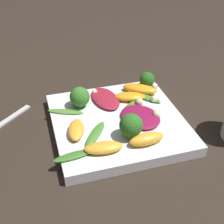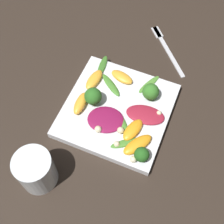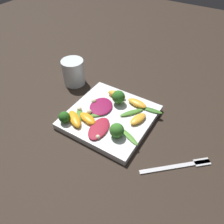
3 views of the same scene
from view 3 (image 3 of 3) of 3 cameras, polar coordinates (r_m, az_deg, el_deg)
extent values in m
plane|color=#2D231C|center=(0.68, -0.52, -1.89)|extent=(2.40, 2.40, 0.00)
cube|color=white|center=(0.67, -0.52, -1.28)|extent=(0.25, 0.25, 0.02)
cylinder|color=white|center=(0.81, -10.03, 10.22)|extent=(0.08, 0.08, 0.09)
cube|color=silver|center=(0.59, 16.20, -13.45)|extent=(0.13, 0.15, 0.01)
cube|color=silver|center=(0.62, 22.48, -11.93)|extent=(0.04, 0.04, 0.01)
ellipsoid|color=maroon|center=(0.62, -3.42, -4.30)|extent=(0.10, 0.06, 0.01)
ellipsoid|color=maroon|center=(0.69, -2.85, 1.50)|extent=(0.10, 0.09, 0.01)
ellipsoid|color=#FCAD33|center=(0.70, 6.59, 2.31)|extent=(0.03, 0.07, 0.02)
ellipsoid|color=#FCAD33|center=(0.65, 6.84, -1.81)|extent=(0.07, 0.04, 0.02)
ellipsoid|color=orange|center=(0.65, -9.75, -1.80)|extent=(0.07, 0.08, 0.02)
ellipsoid|color=orange|center=(0.65, -6.41, -1.67)|extent=(0.05, 0.07, 0.02)
ellipsoid|color=#FCAD33|center=(0.72, 1.26, 4.57)|extent=(0.03, 0.06, 0.02)
cylinder|color=#7A9E51|center=(0.70, 1.66, 2.80)|extent=(0.01, 0.01, 0.01)
sphere|color=#2D6B23|center=(0.69, 1.69, 3.98)|extent=(0.04, 0.04, 0.04)
cylinder|color=#7A9E51|center=(0.66, -12.17, -2.17)|extent=(0.02, 0.02, 0.01)
sphere|color=#26601E|center=(0.65, -12.35, -1.29)|extent=(0.03, 0.03, 0.03)
cylinder|color=#84AD5B|center=(0.61, 1.24, -5.84)|extent=(0.01, 0.01, 0.01)
sphere|color=#387A28|center=(0.59, 1.26, -4.79)|extent=(0.04, 0.04, 0.04)
ellipsoid|color=#47842D|center=(0.67, -8.52, -0.58)|extent=(0.06, 0.06, 0.01)
ellipsoid|color=#47842D|center=(0.66, -4.73, -0.87)|extent=(0.06, 0.06, 0.01)
ellipsoid|color=#518E33|center=(0.61, 4.56, -6.45)|extent=(0.04, 0.07, 0.00)
ellipsoid|color=#3D7528|center=(0.69, 10.31, 0.48)|extent=(0.03, 0.07, 0.01)
ellipsoid|color=#47842D|center=(0.67, 5.15, -0.15)|extent=(0.07, 0.06, 0.01)
sphere|color=beige|center=(0.68, -8.43, 0.76)|extent=(0.01, 0.01, 0.01)
sphere|color=beige|center=(0.67, -5.96, 0.03)|extent=(0.02, 0.02, 0.02)
sphere|color=beige|center=(0.70, -4.74, 2.84)|extent=(0.02, 0.02, 0.02)
sphere|color=beige|center=(0.67, -12.26, -0.88)|extent=(0.01, 0.01, 0.01)
sphere|color=beige|center=(0.60, -3.71, -6.52)|extent=(0.01, 0.01, 0.01)
camera|label=1|loc=(0.88, 28.99, 32.02)|focal=50.00mm
camera|label=2|loc=(0.69, -53.53, 47.49)|focal=50.00mm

